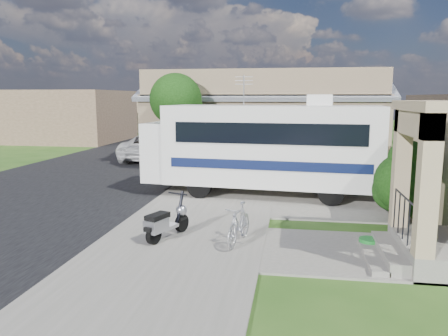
# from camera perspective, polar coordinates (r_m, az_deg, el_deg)

# --- Properties ---
(ground) EXTENTS (120.00, 120.00, 0.00)m
(ground) POSITION_cam_1_polar(r_m,az_deg,el_deg) (11.35, 0.48, -8.57)
(ground) COLOR #214713
(street_slab) EXTENTS (9.00, 80.00, 0.02)m
(street_slab) POSITION_cam_1_polar(r_m,az_deg,el_deg) (22.87, -14.47, 0.23)
(street_slab) COLOR black
(street_slab) RESTS_ON ground
(sidewalk_slab) EXTENTS (4.00, 80.00, 0.06)m
(sidewalk_slab) POSITION_cam_1_polar(r_m,az_deg,el_deg) (21.13, 1.91, -0.15)
(sidewalk_slab) COLOR slate
(sidewalk_slab) RESTS_ON ground
(driveway_slab) EXTENTS (7.00, 6.00, 0.05)m
(driveway_slab) POSITION_cam_1_polar(r_m,az_deg,el_deg) (15.57, 8.49, -3.66)
(driveway_slab) COLOR slate
(driveway_slab) RESTS_ON ground
(walk_slab) EXTENTS (4.00, 3.00, 0.05)m
(walk_slab) POSITION_cam_1_polar(r_m,az_deg,el_deg) (10.36, 16.52, -10.57)
(walk_slab) COLOR slate
(walk_slab) RESTS_ON ground
(warehouse) EXTENTS (12.50, 8.40, 5.04)m
(warehouse) POSITION_cam_1_polar(r_m,az_deg,el_deg) (24.75, 5.42, 5.75)
(warehouse) COLOR #77604A
(warehouse) RESTS_ON ground
(distant_bldg_far) EXTENTS (10.00, 8.00, 4.00)m
(distant_bldg_far) POSITION_cam_1_polar(r_m,az_deg,el_deg) (37.65, -20.62, 6.40)
(distant_bldg_far) COLOR brown
(distant_bldg_far) RESTS_ON ground
(distant_bldg_near) EXTENTS (8.00, 7.00, 3.20)m
(distant_bldg_near) POSITION_cam_1_polar(r_m,az_deg,el_deg) (47.71, -11.30, 6.79)
(distant_bldg_near) COLOR #77604A
(distant_bldg_near) RESTS_ON ground
(street_tree_a) EXTENTS (2.44, 2.40, 4.58)m
(street_tree_a) POSITION_cam_1_polar(r_m,az_deg,el_deg) (20.44, -6.00, 8.55)
(street_tree_a) COLOR #312215
(street_tree_a) RESTS_ON ground
(street_tree_b) EXTENTS (2.44, 2.40, 4.73)m
(street_tree_b) POSITION_cam_1_polar(r_m,az_deg,el_deg) (30.21, -0.99, 9.07)
(street_tree_b) COLOR #312215
(street_tree_b) RESTS_ON ground
(street_tree_c) EXTENTS (2.44, 2.40, 4.42)m
(street_tree_c) POSITION_cam_1_polar(r_m,az_deg,el_deg) (39.10, 1.36, 8.68)
(street_tree_c) COLOR #312215
(street_tree_c) RESTS_ON ground
(motorhome) EXTENTS (8.34, 3.22, 4.18)m
(motorhome) POSITION_cam_1_polar(r_m,az_deg,el_deg) (15.45, 5.22, 2.97)
(motorhome) COLOR silver
(motorhome) RESTS_ON ground
(shrub) EXTENTS (1.89, 1.80, 2.32)m
(shrub) POSITION_cam_1_polar(r_m,az_deg,el_deg) (13.18, 22.81, -1.47)
(shrub) COLOR #312215
(shrub) RESTS_ON ground
(scooter) EXTENTS (0.84, 1.56, 1.06)m
(scooter) POSITION_cam_1_polar(r_m,az_deg,el_deg) (10.73, -7.68, -7.05)
(scooter) COLOR black
(scooter) RESTS_ON ground
(bicycle) EXTENTS (0.73, 1.63, 0.95)m
(bicycle) POSITION_cam_1_polar(r_m,az_deg,el_deg) (10.34, 1.96, -7.60)
(bicycle) COLOR #A4A5AC
(bicycle) RESTS_ON ground
(pickup_truck) EXTENTS (2.89, 5.60, 1.51)m
(pickup_truck) POSITION_cam_1_polar(r_m,az_deg,el_deg) (24.72, -8.85, 2.81)
(pickup_truck) COLOR silver
(pickup_truck) RESTS_ON ground
(van) EXTENTS (3.14, 6.15, 1.71)m
(van) POSITION_cam_1_polar(r_m,az_deg,el_deg) (31.80, -6.12, 4.45)
(van) COLOR silver
(van) RESTS_ON ground
(garden_hose) EXTENTS (0.46, 0.46, 0.20)m
(garden_hose) POSITION_cam_1_polar(r_m,az_deg,el_deg) (10.80, 18.39, -9.41)
(garden_hose) COLOR #167225
(garden_hose) RESTS_ON ground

